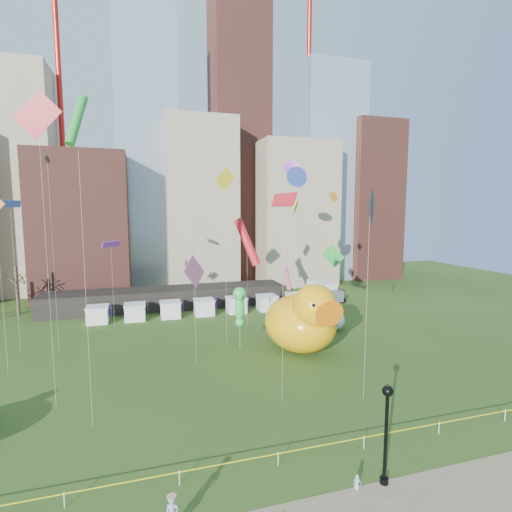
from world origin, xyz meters
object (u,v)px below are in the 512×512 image
object	(u,v)px
seahorse_green	(240,304)
toddler	(357,482)
big_duck	(303,320)
lamppost	(386,423)
small_duck	(332,318)
seahorse_purple	(281,309)
box_truck	(324,290)

from	to	relation	value
seahorse_green	toddler	size ratio (longest dim) A/B	8.06
big_duck	lamppost	xyz separation A→B (m)	(-3.81, -20.62, -0.00)
small_duck	toddler	bearing A→B (deg)	-95.14
big_duck	seahorse_green	bearing A→B (deg)	143.41
lamppost	seahorse_purple	bearing A→B (deg)	82.56
seahorse_green	seahorse_purple	world-z (taller)	seahorse_green
seahorse_green	box_truck	distance (m)	28.25
small_duck	seahorse_green	bearing A→B (deg)	-147.65
seahorse_green	small_duck	bearing A→B (deg)	26.22
seahorse_green	box_truck	bearing A→B (deg)	57.55
seahorse_green	lamppost	xyz separation A→B (m)	(2.55, -23.92, -1.47)
big_duck	seahorse_green	size ratio (longest dim) A/B	1.56
small_duck	toddler	size ratio (longest dim) A/B	5.56
lamppost	big_duck	bearing A→B (deg)	79.54
big_duck	toddler	world-z (taller)	big_duck
seahorse_purple	small_duck	bearing A→B (deg)	4.50
lamppost	toddler	world-z (taller)	lamppost
seahorse_green	toddler	xyz separation A→B (m)	(0.78, -23.92, -4.71)
seahorse_purple	big_duck	bearing A→B (deg)	-84.17
seahorse_green	lamppost	world-z (taller)	seahorse_green
lamppost	toddler	xyz separation A→B (m)	(-1.77, -0.00, -3.25)
lamppost	box_truck	size ratio (longest dim) A/B	0.78
small_duck	box_truck	xyz separation A→B (m)	(6.92, 16.47, 0.06)
small_duck	box_truck	size ratio (longest dim) A/B	0.63
big_duck	box_truck	size ratio (longest dim) A/B	1.42
seahorse_green	toddler	bearing A→B (deg)	-74.47
lamppost	toddler	bearing A→B (deg)	-180.00
seahorse_purple	lamppost	bearing A→B (deg)	-94.68
small_duck	lamppost	size ratio (longest dim) A/B	0.81
big_duck	box_truck	world-z (taller)	big_duck
seahorse_green	lamppost	bearing A→B (deg)	-70.25
small_duck	seahorse_purple	world-z (taller)	seahorse_purple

